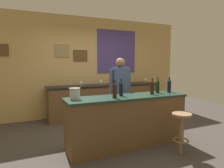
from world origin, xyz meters
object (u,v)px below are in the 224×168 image
wine_bottle_b (121,88)px  ice_bucket (75,93)px  bar_stool (181,126)px  wine_glass_b (101,81)px  wine_bottle_d (158,86)px  wine_bottle_e (169,86)px  bartender (120,89)px  wine_bottle_c (152,87)px  wine_glass_c (146,79)px  wine_bottle_a (115,90)px  wine_glass_a (81,82)px

wine_bottle_b → ice_bucket: 0.84m
bar_stool → wine_glass_b: wine_glass_b is taller
wine_bottle_d → wine_bottle_e: size_ratio=1.00×
wine_glass_b → wine_bottle_d: bearing=-78.0°
bartender → wine_glass_b: bearing=88.7°
wine_bottle_e → wine_glass_b: 2.16m
wine_bottle_c → bartender: bearing=107.3°
wine_bottle_d → wine_glass_c: size_ratio=1.97×
wine_bottle_c → ice_bucket: bearing=176.6°
wine_bottle_b → wine_bottle_e: same height
bar_stool → wine_glass_c: (1.14, 2.77, 0.55)m
wine_bottle_c → wine_bottle_e: same height
ice_bucket → wine_bottle_e: bearing=-1.2°
bar_stool → wine_bottle_c: (-0.14, 0.64, 0.60)m
wine_bottle_a → wine_bottle_e: same height
bartender → wine_glass_a: (-0.55, 1.25, 0.07)m
wine_bottle_a → wine_bottle_d: bearing=9.1°
bar_stool → wine_bottle_a: wine_bottle_a is taller
wine_bottle_e → wine_glass_c: 2.24m
wine_bottle_d → wine_glass_b: (-0.43, 2.01, -0.05)m
bar_stool → wine_glass_a: bearing=109.2°
bartender → wine_bottle_b: 0.85m
wine_bottle_b → wine_bottle_c: 0.63m
wine_bottle_a → wine_glass_c: bearing=46.3°
bartender → wine_glass_c: bearing=40.0°
wine_bottle_a → wine_glass_c: 3.04m
bartender → bar_stool: (0.40, -1.48, -0.48)m
wine_bottle_c → wine_glass_b: bearing=96.2°
wine_bottle_a → wine_bottle_b: bearing=36.6°
wine_bottle_a → wine_bottle_c: same height
wine_glass_b → wine_glass_c: (1.51, 0.03, 0.00)m
wine_bottle_c → bar_stool: bearing=-77.4°
wine_bottle_c → wine_bottle_e: 0.45m
wine_glass_b → wine_bottle_a: bearing=-105.2°
ice_bucket → wine_bottle_b: bearing=-1.1°
wine_bottle_c → wine_glass_a: size_ratio=1.97×
wine_bottle_e → wine_glass_a: (-1.26, 2.03, -0.05)m
wine_bottle_d → wine_bottle_e: bearing=-9.3°
wine_bottle_b → wine_glass_c: 2.80m
wine_bottle_c → wine_glass_b: wine_bottle_c is taller
wine_bottle_c → wine_glass_b: (-0.23, 2.10, -0.05)m
wine_bottle_a → wine_bottle_c: bearing=5.2°
ice_bucket → wine_bottle_d: bearing=0.1°
wine_bottle_c → wine_glass_a: 2.23m
wine_bottle_e → wine_glass_c: (0.83, 2.08, -0.05)m
bar_stool → wine_bottle_c: wine_bottle_c is taller
ice_bucket → wine_glass_c: size_ratio=1.21×
wine_bottle_d → ice_bucket: bearing=-179.9°
bartender → wine_glass_a: size_ratio=10.45×
wine_bottle_c → ice_bucket: size_ratio=1.63×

